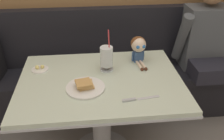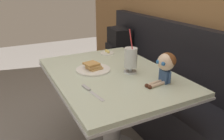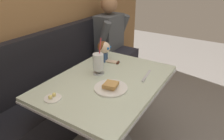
# 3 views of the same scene
# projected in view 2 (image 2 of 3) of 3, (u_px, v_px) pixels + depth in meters

# --- Properties ---
(wood_panel_wall) EXTENTS (4.40, 0.08, 2.40)m
(wood_panel_wall) POSITION_uv_depth(u_px,v_px,m) (209.00, 1.00, 1.82)
(wood_panel_wall) COLOR olive
(wood_panel_wall) RESTS_ON ground
(booth_bench) EXTENTS (2.60, 0.48, 1.00)m
(booth_bench) POSITION_uv_depth(u_px,v_px,m) (174.00, 104.00, 2.04)
(booth_bench) COLOR black
(booth_bench) RESTS_ON ground
(diner_table) EXTENTS (1.11, 0.81, 0.74)m
(diner_table) POSITION_uv_depth(u_px,v_px,m) (112.00, 97.00, 1.69)
(diner_table) COLOR beige
(diner_table) RESTS_ON ground
(toast_plate) EXTENTS (0.25, 0.25, 0.06)m
(toast_plate) POSITION_uv_depth(u_px,v_px,m) (93.00, 68.00, 1.66)
(toast_plate) COLOR white
(toast_plate) RESTS_ON diner_table
(milkshake_glass) EXTENTS (0.10, 0.10, 0.32)m
(milkshake_glass) POSITION_uv_depth(u_px,v_px,m) (131.00, 59.00, 1.59)
(milkshake_glass) COLOR silver
(milkshake_glass) RESTS_ON diner_table
(butter_saucer) EXTENTS (0.12, 0.12, 0.04)m
(butter_saucer) POSITION_uv_depth(u_px,v_px,m) (107.00, 53.00, 2.04)
(butter_saucer) COLOR white
(butter_saucer) RESTS_ON diner_table
(butter_knife) EXTENTS (0.24, 0.05, 0.01)m
(butter_knife) POSITION_uv_depth(u_px,v_px,m) (89.00, 90.00, 1.36)
(butter_knife) COLOR silver
(butter_knife) RESTS_ON diner_table
(seated_doll) EXTENTS (0.13, 0.22, 0.20)m
(seated_doll) POSITION_uv_depth(u_px,v_px,m) (166.00, 64.00, 1.42)
(seated_doll) COLOR #385689
(seated_doll) RESTS_ON diner_table
(backpack) EXTENTS (0.32, 0.27, 0.41)m
(backpack) POSITION_uv_depth(u_px,v_px,m) (119.00, 43.00, 2.74)
(backpack) COLOR black
(backpack) RESTS_ON booth_bench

